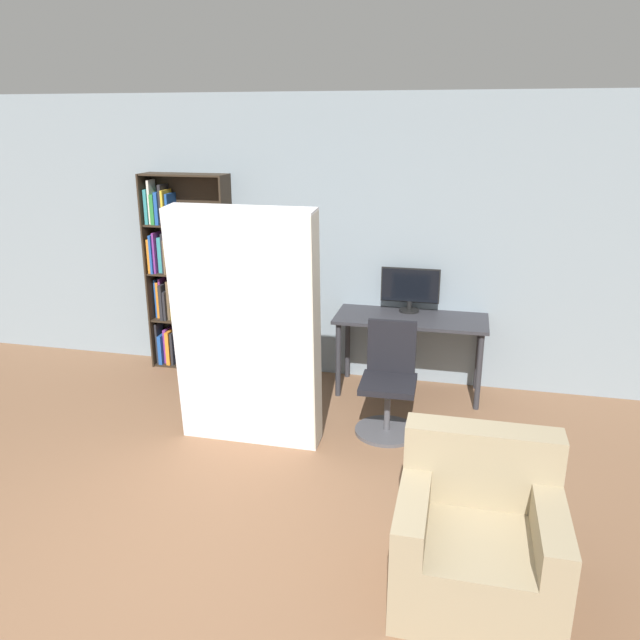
{
  "coord_description": "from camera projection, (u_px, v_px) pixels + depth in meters",
  "views": [
    {
      "loc": [
        1.4,
        -2.42,
        2.45
      ],
      "look_at": [
        0.4,
        1.83,
        1.05
      ],
      "focal_mm": 35.0,
      "sensor_mm": 36.0,
      "label": 1
    }
  ],
  "objects": [
    {
      "name": "ground_plane",
      "position": [
        167.0,
        606.0,
        3.3
      ],
      "size": [
        16.0,
        16.0,
        0.0
      ],
      "primitive_type": "plane",
      "color": "brown"
    },
    {
      "name": "wall_back",
      "position": [
        316.0,
        240.0,
        6.0
      ],
      "size": [
        8.0,
        0.06,
        2.7
      ],
      "color": "gray",
      "rests_on": "ground"
    },
    {
      "name": "desk",
      "position": [
        411.0,
        328.0,
        5.71
      ],
      "size": [
        1.38,
        0.58,
        0.74
      ],
      "color": "#2D2D33",
      "rests_on": "ground"
    },
    {
      "name": "monitor",
      "position": [
        410.0,
        288.0,
        5.78
      ],
      "size": [
        0.54,
        0.19,
        0.41
      ],
      "color": "black",
      "rests_on": "desk"
    },
    {
      "name": "office_chair",
      "position": [
        389.0,
        389.0,
        5.07
      ],
      "size": [
        0.52,
        0.52,
        0.91
      ],
      "color": "#4C4C51",
      "rests_on": "ground"
    },
    {
      "name": "bookshelf",
      "position": [
        181.0,
        273.0,
        6.29
      ],
      "size": [
        0.85,
        0.28,
        1.97
      ],
      "color": "#2D2319",
      "rests_on": "ground"
    },
    {
      "name": "mattress_near",
      "position": [
        247.0,
        330.0,
        4.73
      ],
      "size": [
        1.11,
        0.35,
        1.87
      ],
      "color": "silver",
      "rests_on": "ground"
    },
    {
      "name": "armchair",
      "position": [
        477.0,
        537.0,
        3.34
      ],
      "size": [
        0.85,
        0.8,
        0.85
      ],
      "color": "gray",
      "rests_on": "ground"
    }
  ]
}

